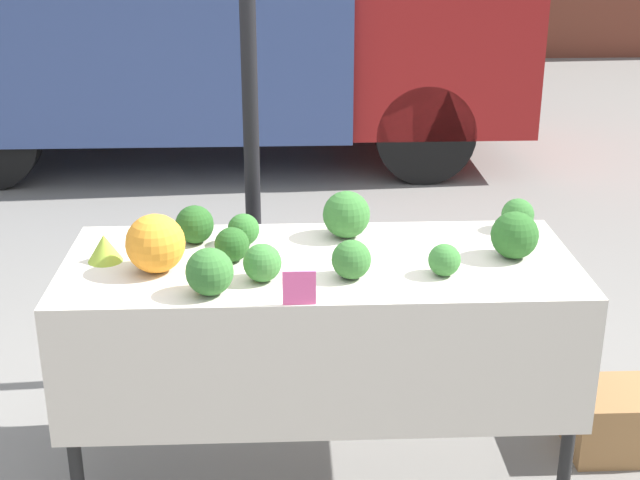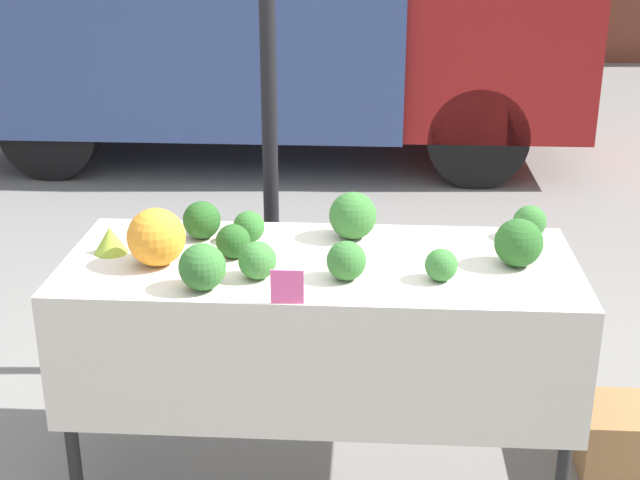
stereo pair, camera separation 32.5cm
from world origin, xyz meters
name	(u,v)px [view 2 (the right image)]	position (x,y,z in m)	size (l,w,h in m)	color
ground_plane	(320,464)	(0.00, 0.00, 0.00)	(40.00, 40.00, 0.00)	gray
tent_pole	(269,104)	(-0.27, 0.76, 1.33)	(0.07, 0.07, 2.65)	black
market_table	(319,297)	(0.00, -0.07, 0.79)	(1.91, 0.79, 0.91)	beige
orange_cauliflower	(156,237)	(-0.59, -0.08, 1.02)	(0.21, 0.21, 0.21)	orange
romanesco_head	(110,240)	(-0.80, 0.02, 0.96)	(0.13, 0.13, 0.10)	#93B238
broccoli_head_0	(233,241)	(-0.33, 0.01, 0.97)	(0.13, 0.13, 0.13)	#23511E
broccoli_head_1	(441,265)	(0.44, -0.16, 0.97)	(0.12, 0.12, 0.12)	#387533
broccoli_head_2	(346,261)	(0.10, -0.17, 0.98)	(0.14, 0.14, 0.14)	#336B2D
broccoli_head_3	(202,267)	(-0.39, -0.29, 0.99)	(0.16, 0.16, 0.16)	#336B2D
broccoli_head_4	(353,216)	(0.11, 0.24, 1.00)	(0.19, 0.19, 0.19)	#336B2D
broccoli_head_5	(530,222)	(0.81, 0.28, 0.97)	(0.13, 0.13, 0.13)	#336B2D
broccoli_head_6	(257,260)	(-0.21, -0.18, 0.98)	(0.14, 0.14, 0.14)	#387533
broccoli_head_7	(249,227)	(-0.29, 0.17, 0.97)	(0.12, 0.12, 0.12)	#2D6628
broccoli_head_8	(202,220)	(-0.48, 0.20, 0.98)	(0.15, 0.15, 0.15)	#23511E
broccoli_head_9	(519,243)	(0.73, -0.01, 1.00)	(0.18, 0.18, 0.18)	#285B23
price_sign	(287,287)	(-0.09, -0.38, 0.97)	(0.11, 0.01, 0.12)	#F45B9E
produce_crate	(630,438)	(1.25, 0.06, 0.14)	(0.42, 0.33, 0.27)	#9E7042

